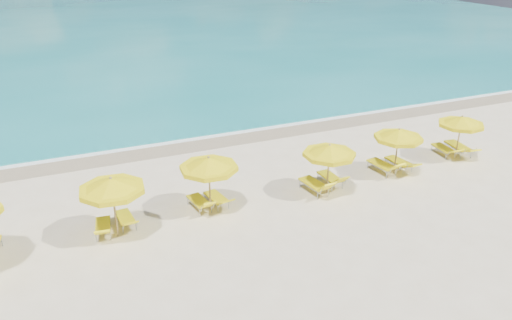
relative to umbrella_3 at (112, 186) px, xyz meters
name	(u,v)px	position (x,y,z in m)	size (l,w,h in m)	color
ground_plane	(270,200)	(6.22, 0.26, -2.03)	(120.00, 120.00, 0.00)	beige
ocean	(106,27)	(6.22, 48.26, -2.03)	(120.00, 80.00, 0.30)	#167B7B
wet_sand_band	(213,140)	(6.22, 7.66, -2.03)	(120.00, 2.60, 0.01)	tan
foam_line	(208,135)	(6.22, 8.46, -2.03)	(120.00, 1.20, 0.03)	white
whitecap_near	(79,103)	(0.22, 17.26, -2.03)	(14.00, 0.36, 0.05)	white
whitecap_far	(239,62)	(14.22, 24.26, -2.03)	(18.00, 0.30, 0.05)	white
umbrella_3	(112,186)	(0.00, 0.00, 0.00)	(2.91, 2.91, 2.38)	tan
umbrella_4	(209,164)	(3.70, 0.48, -0.05)	(2.90, 2.90, 2.32)	tan
umbrella_5	(329,151)	(8.71, -0.07, -0.11)	(2.88, 2.88, 2.24)	tan
umbrella_6	(399,135)	(12.53, 0.37, -0.14)	(2.22, 2.22, 2.21)	tan
umbrella_7	(461,122)	(16.46, 0.67, -0.16)	(2.71, 2.71, 2.19)	tan
lounger_3_left	(103,229)	(-0.46, 0.30, -1.83)	(0.75, 1.68, 0.72)	#A5A8AD
lounger_3_right	(126,221)	(0.40, 0.55, -1.82)	(0.69, 1.71, 0.69)	#A5A8AD
lounger_4_left	(200,205)	(3.32, 0.67, -1.82)	(0.81, 1.74, 0.77)	#A5A8AD
lounger_4_right	(217,201)	(4.06, 0.71, -1.82)	(0.83, 1.76, 0.70)	#A5A8AD
lounger_5_left	(315,187)	(8.22, 0.14, -1.79)	(0.88, 1.92, 0.90)	#A5A8AD
lounger_5_right	(331,180)	(9.22, 0.50, -1.81)	(0.64, 1.74, 0.81)	#A5A8AD
lounger_6_left	(382,168)	(12.06, 0.63, -1.79)	(0.84, 1.93, 0.87)	#A5A8AD
lounger_6_right	(399,165)	(13.03, 0.66, -1.81)	(0.78, 1.89, 0.67)	#A5A8AD
lounger_7_left	(444,151)	(16.10, 1.12, -1.81)	(0.76, 1.82, 0.71)	#A5A8AD
lounger_7_right	(458,150)	(16.88, 0.95, -1.79)	(0.91, 2.12, 0.74)	#A5A8AD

